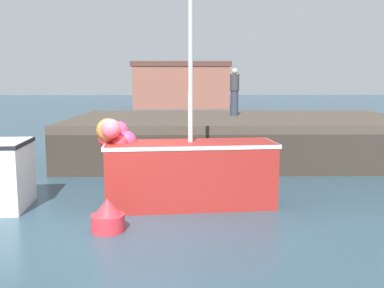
# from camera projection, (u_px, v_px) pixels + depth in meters

# --- Properties ---
(ground) EXTENTS (120.00, 160.00, 0.10)m
(ground) POSITION_uv_depth(u_px,v_px,m) (122.00, 221.00, 8.53)
(ground) COLOR #2D4756
(pier) EXTENTS (11.84, 6.59, 1.46)m
(pier) POSITION_uv_depth(u_px,v_px,m) (241.00, 125.00, 14.91)
(pier) COLOR #473D33
(pier) RESTS_ON ground
(fishing_boat_near_right) EXTENTS (3.87, 1.52, 4.43)m
(fishing_boat_near_right) POSITION_uv_depth(u_px,v_px,m) (185.00, 170.00, 9.29)
(fishing_boat_near_right) COLOR maroon
(fishing_boat_near_right) RESTS_ON ground
(dockworker) EXTENTS (0.34, 0.34, 1.73)m
(dockworker) POSITION_uv_depth(u_px,v_px,m) (234.00, 92.00, 15.70)
(dockworker) COLOR #2D3342
(dockworker) RESTS_ON pier
(warehouse) EXTENTS (9.94, 4.38, 4.69)m
(warehouse) POSITION_uv_depth(u_px,v_px,m) (181.00, 85.00, 44.07)
(warehouse) COLOR brown
(warehouse) RESTS_ON ground
(mooring_buoy_foreground) EXTENTS (0.61, 0.61, 0.61)m
(mooring_buoy_foreground) POSITION_uv_depth(u_px,v_px,m) (108.00, 217.00, 7.79)
(mooring_buoy_foreground) COLOR red
(mooring_buoy_foreground) RESTS_ON ground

